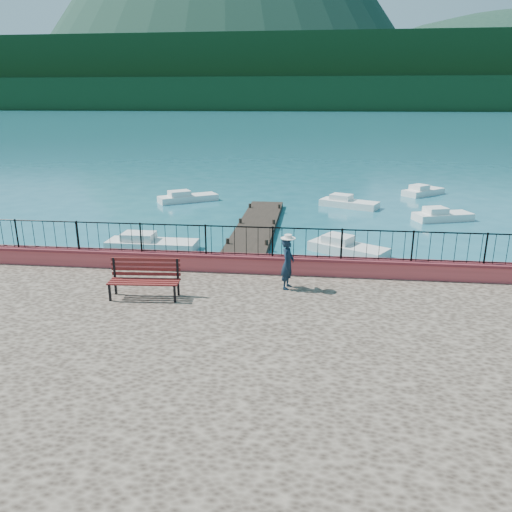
% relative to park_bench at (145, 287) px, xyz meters
% --- Properties ---
extents(ground, '(2000.00, 2000.00, 0.00)m').
position_rel_park_bench_xyz_m(ground, '(3.75, -1.14, -1.53)').
color(ground, '#19596B').
rests_on(ground, ground).
extents(parapet, '(28.00, 0.46, 0.58)m').
position_rel_park_bench_xyz_m(parapet, '(3.75, 2.56, -0.04)').
color(parapet, '#C9484C').
rests_on(parapet, promenade).
extents(railing, '(27.00, 0.05, 0.95)m').
position_rel_park_bench_xyz_m(railing, '(3.75, 2.56, 0.73)').
color(railing, black).
rests_on(railing, parapet).
extents(dock, '(2.00, 16.00, 0.30)m').
position_rel_park_bench_xyz_m(dock, '(1.75, 10.86, -1.38)').
color(dock, '#2D231C').
rests_on(dock, ground).
extents(far_forest, '(900.00, 60.00, 18.00)m').
position_rel_park_bench_xyz_m(far_forest, '(3.75, 298.86, 7.47)').
color(far_forest, black).
rests_on(far_forest, ground).
extents(foothills, '(900.00, 120.00, 44.00)m').
position_rel_park_bench_xyz_m(foothills, '(3.75, 358.86, 20.47)').
color(foothills, black).
rests_on(foothills, ground).
extents(park_bench, '(2.05, 0.79, 1.12)m').
position_rel_park_bench_xyz_m(park_bench, '(0.00, 0.00, 0.00)').
color(park_bench, black).
rests_on(park_bench, promenade).
extents(person, '(0.49, 0.64, 1.55)m').
position_rel_park_bench_xyz_m(person, '(4.02, 1.23, 0.45)').
color(person, '#0F1F2F').
rests_on(person, promenade).
extents(hat, '(0.44, 0.44, 0.12)m').
position_rel_park_bench_xyz_m(hat, '(4.02, 1.23, 1.29)').
color(hat, silver).
rests_on(hat, person).
extents(boat_0, '(4.17, 1.35, 0.80)m').
position_rel_park_bench_xyz_m(boat_0, '(-2.63, 8.53, -1.13)').
color(boat_0, silver).
rests_on(boat_0, ground).
extents(boat_1, '(3.67, 2.94, 0.80)m').
position_rel_park_bench_xyz_m(boat_1, '(6.33, 8.89, -1.13)').
color(boat_1, silver).
rests_on(boat_1, ground).
extents(boat_2, '(3.50, 2.26, 0.80)m').
position_rel_park_bench_xyz_m(boat_2, '(12.11, 16.12, -1.13)').
color(boat_2, silver).
rests_on(boat_2, ground).
extents(boat_3, '(4.02, 3.24, 0.80)m').
position_rel_park_bench_xyz_m(boat_3, '(-3.77, 19.79, -1.13)').
color(boat_3, silver).
rests_on(boat_3, ground).
extents(boat_4, '(3.89, 2.71, 0.80)m').
position_rel_park_bench_xyz_m(boat_4, '(6.99, 19.18, -1.13)').
color(boat_4, white).
rests_on(boat_4, ground).
extents(boat_5, '(3.31, 3.14, 0.80)m').
position_rel_park_bench_xyz_m(boat_5, '(12.59, 24.13, -1.13)').
color(boat_5, white).
rests_on(boat_5, ground).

